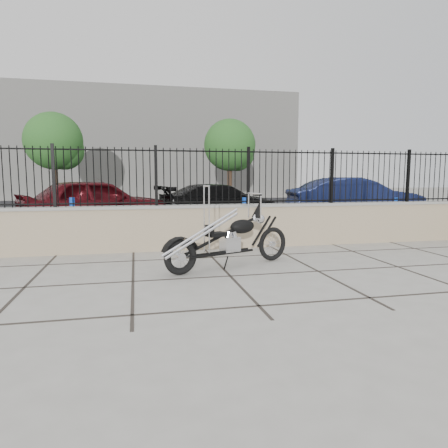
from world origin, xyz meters
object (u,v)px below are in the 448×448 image
car_blue (354,199)px  car_red (96,203)px  chopper_motorcycle (228,226)px  car_black (221,202)px

car_blue → car_red: bearing=97.0°
chopper_motorcycle → car_black: bearing=57.1°
car_red → car_black: car_red is taller
car_red → car_blue: size_ratio=0.96×
chopper_motorcycle → car_black: chopper_motorcycle is taller
car_blue → chopper_motorcycle: bearing=142.8°
chopper_motorcycle → car_black: (1.45, 7.40, -0.07)m
car_red → car_black: bearing=-98.5°
car_black → car_blue: bearing=-118.4°
car_red → car_black: 4.33m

